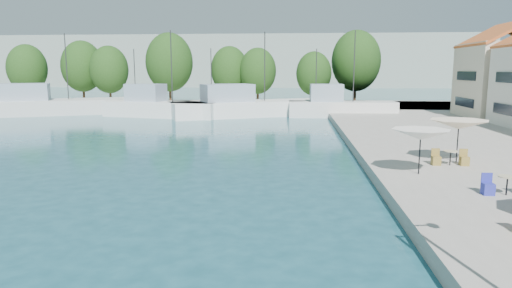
# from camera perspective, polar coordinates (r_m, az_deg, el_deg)

# --- Properties ---
(quay_far) EXTENTS (90.00, 16.00, 0.60)m
(quay_far) POSITION_cam_1_polar(r_m,az_deg,el_deg) (66.00, -3.99, 4.79)
(quay_far) COLOR gray
(quay_far) RESTS_ON ground
(hill_west) EXTENTS (180.00, 40.00, 16.00)m
(hill_west) POSITION_cam_1_polar(r_m,az_deg,el_deg) (161.27, -6.70, 10.14)
(hill_west) COLOR gray
(hill_west) RESTS_ON ground
(hill_east) EXTENTS (140.00, 40.00, 12.00)m
(hill_east) POSITION_cam_1_polar(r_m,az_deg,el_deg) (181.97, 17.14, 9.06)
(hill_east) COLOR gray
(hill_east) RESTS_ON ground
(building_06) EXTENTS (9.00, 8.80, 10.20)m
(building_06) POSITION_cam_1_polar(r_m,az_deg,el_deg) (53.63, 29.24, 8.17)
(building_06) COLOR beige
(building_06) RESTS_ON quay_right
(trawler_01) EXTENTS (21.95, 14.06, 10.20)m
(trawler_01) POSITION_cam_1_polar(r_m,az_deg,el_deg) (61.70, -24.86, 4.36)
(trawler_01) COLOR silver
(trawler_01) RESTS_ON ground
(trawler_02) EXTENTS (14.21, 6.52, 10.20)m
(trawler_02) POSITION_cam_1_polar(r_m,az_deg,el_deg) (54.20, -12.00, 4.45)
(trawler_02) COLOR white
(trawler_02) RESTS_ON ground
(trawler_03) EXTENTS (18.88, 12.43, 10.20)m
(trawler_03) POSITION_cam_1_polar(r_m,az_deg,el_deg) (53.77, -1.25, 4.61)
(trawler_03) COLOR white
(trawler_03) RESTS_ON ground
(trawler_04) EXTENTS (12.37, 3.61, 10.20)m
(trawler_04) POSITION_cam_1_polar(r_m,az_deg,el_deg) (53.86, 10.37, 4.48)
(trawler_04) COLOR silver
(trawler_04) RESTS_ON ground
(tree_01) EXTENTS (5.88, 5.88, 8.70)m
(tree_01) POSITION_cam_1_polar(r_m,az_deg,el_deg) (79.11, -26.70, 8.44)
(tree_01) COLOR #3F2B19
(tree_01) RESTS_ON quay_far
(tree_02) EXTENTS (6.25, 6.25, 9.25)m
(tree_02) POSITION_cam_1_polar(r_m,az_deg,el_deg) (75.64, -20.90, 9.06)
(tree_02) COLOR #3F2B19
(tree_02) RESTS_ON quay_far
(tree_03) EXTENTS (5.67, 5.67, 8.39)m
(tree_03) POSITION_cam_1_polar(r_m,az_deg,el_deg) (72.41, -17.89, 8.84)
(tree_03) COLOR #3F2B19
(tree_03) RESTS_ON quay_far
(tree_04) EXTENTS (6.92, 6.92, 10.25)m
(tree_04) POSITION_cam_1_polar(r_m,az_deg,el_deg) (69.62, -10.78, 10.01)
(tree_04) COLOR #3F2B19
(tree_04) RESTS_ON quay_far
(tree_05) EXTENTS (5.64, 5.64, 8.35)m
(tree_05) POSITION_cam_1_polar(r_m,az_deg,el_deg) (69.81, -3.33, 9.25)
(tree_05) COLOR #3F2B19
(tree_05) RESTS_ON quay_far
(tree_06) EXTENTS (5.43, 5.43, 8.05)m
(tree_06) POSITION_cam_1_polar(r_m,az_deg,el_deg) (68.14, 0.22, 9.12)
(tree_06) COLOR #3F2B19
(tree_06) RESTS_ON quay_far
(tree_07) EXTENTS (5.01, 5.01, 7.41)m
(tree_07) POSITION_cam_1_polar(r_m,az_deg,el_deg) (66.11, 7.24, 8.72)
(tree_07) COLOR #3F2B19
(tree_07) RESTS_ON quay_far
(tree_08) EXTENTS (7.15, 7.15, 10.59)m
(tree_08) POSITION_cam_1_polar(r_m,az_deg,el_deg) (69.49, 12.40, 10.12)
(tree_08) COLOR #3F2B19
(tree_08) RESTS_ON quay_far
(umbrella_white) EXTENTS (2.71, 2.71, 2.13)m
(umbrella_white) POSITION_cam_1_polar(r_m,az_deg,el_deg) (22.45, 19.90, 1.13)
(umbrella_white) COLOR black
(umbrella_white) RESTS_ON quay_right
(umbrella_cream) EXTENTS (3.01, 3.01, 2.26)m
(umbrella_cream) POSITION_cam_1_polar(r_m,az_deg,el_deg) (26.20, 24.02, 2.25)
(umbrella_cream) COLOR black
(umbrella_cream) RESTS_ON quay_right
(cafe_table_02) EXTENTS (1.82, 0.70, 0.76)m
(cafe_table_02) POSITION_cam_1_polar(r_m,az_deg,el_deg) (20.38, 28.84, -4.84)
(cafe_table_02) COLOR black
(cafe_table_02) RESTS_ON quay_right
(cafe_table_03) EXTENTS (1.82, 0.70, 0.76)m
(cafe_table_03) POSITION_cam_1_polar(r_m,az_deg,el_deg) (25.39, 23.10, -1.83)
(cafe_table_03) COLOR black
(cafe_table_03) RESTS_ON quay_right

